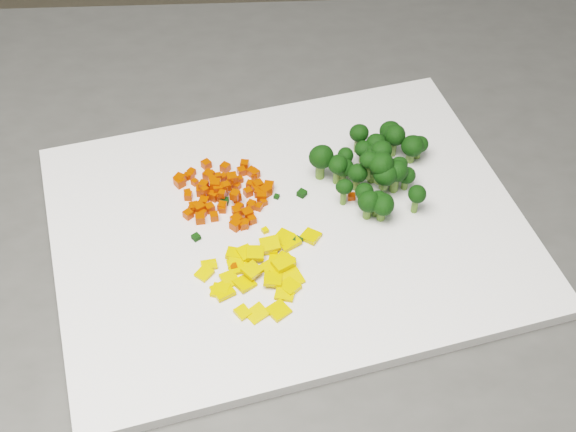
{
  "coord_description": "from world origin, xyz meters",
  "views": [
    {
      "loc": [
        -0.11,
        -0.56,
        1.52
      ],
      "look_at": [
        -0.08,
        -0.01,
        0.92
      ],
      "focal_mm": 50.0,
      "sensor_mm": 36.0,
      "label": 1
    }
  ],
  "objects_px": {
    "pepper_pile": "(267,263)",
    "broccoli_pile": "(379,158)",
    "cutting_board": "(288,227)",
    "carrot_pile": "(224,184)",
    "counter_block": "(324,412)"
  },
  "relations": [
    {
      "from": "cutting_board",
      "to": "carrot_pile",
      "type": "xyz_separation_m",
      "value": [
        -0.06,
        0.04,
        0.02
      ]
    },
    {
      "from": "counter_block",
      "to": "carrot_pile",
      "type": "distance_m",
      "value": 0.49
    },
    {
      "from": "carrot_pile",
      "to": "broccoli_pile",
      "type": "height_order",
      "value": "broccoli_pile"
    },
    {
      "from": "carrot_pile",
      "to": "broccoli_pile",
      "type": "distance_m",
      "value": 0.16
    },
    {
      "from": "counter_block",
      "to": "pepper_pile",
      "type": "relative_size",
      "value": 9.21
    },
    {
      "from": "counter_block",
      "to": "carrot_pile",
      "type": "height_order",
      "value": "carrot_pile"
    },
    {
      "from": "carrot_pile",
      "to": "broccoli_pile",
      "type": "bearing_deg",
      "value": 6.48
    },
    {
      "from": "counter_block",
      "to": "pepper_pile",
      "type": "distance_m",
      "value": 0.49
    },
    {
      "from": "pepper_pile",
      "to": "broccoli_pile",
      "type": "relative_size",
      "value": 0.97
    },
    {
      "from": "carrot_pile",
      "to": "pepper_pile",
      "type": "relative_size",
      "value": 0.86
    },
    {
      "from": "cutting_board",
      "to": "pepper_pile",
      "type": "bearing_deg",
      "value": -111.16
    },
    {
      "from": "carrot_pile",
      "to": "broccoli_pile",
      "type": "relative_size",
      "value": 0.83
    },
    {
      "from": "counter_block",
      "to": "carrot_pile",
      "type": "bearing_deg",
      "value": 178.9
    },
    {
      "from": "pepper_pile",
      "to": "broccoli_pile",
      "type": "distance_m",
      "value": 0.17
    },
    {
      "from": "pepper_pile",
      "to": "cutting_board",
      "type": "bearing_deg",
      "value": 68.84
    }
  ]
}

